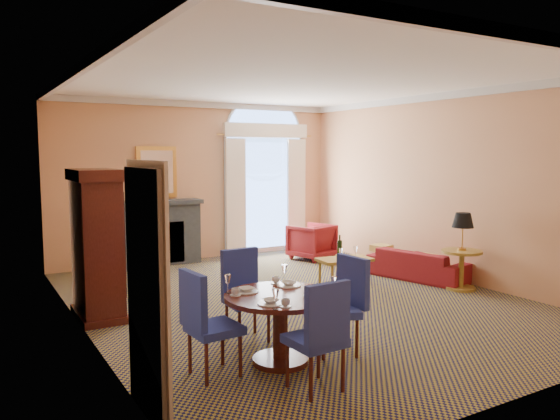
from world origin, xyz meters
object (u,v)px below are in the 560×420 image
armchair (311,241)px  coffee_table (344,259)px  sofa (418,264)px  side_table (462,243)px  armoire (97,247)px  dining_table (280,312)px

armchair → coffee_table: size_ratio=0.86×
coffee_table → sofa: bearing=-6.9°
sofa → coffee_table: (-1.37, 0.31, 0.17)m
armchair → side_table: 3.40m
armchair → side_table: side_table is taller
armoire → sofa: bearing=-5.5°
dining_table → side_table: 4.22m
armchair → coffee_table: (-0.76, -2.11, 0.06)m
sofa → side_table: bearing=168.9°
dining_table → sofa: dining_table is taller
sofa → dining_table: bearing=103.2°
armoire → side_table: size_ratio=1.63×
dining_table → sofa: (4.00, 2.08, -0.29)m
armoire → sofa: (5.27, -0.51, -0.69)m
dining_table → side_table: bearing=16.3°
dining_table → sofa: bearing=27.5°
dining_table → side_table: size_ratio=0.96×
dining_table → sofa: size_ratio=0.67×
dining_table → armoire: bearing=116.2°
armoire → armchair: (4.66, 1.91, -0.59)m
dining_table → coffee_table: bearing=42.2°
armoire → side_table: bearing=-14.8°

